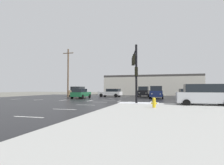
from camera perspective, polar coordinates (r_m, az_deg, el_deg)
ground_plane at (r=24.10m, az=-2.48°, el=-5.79°), size 120.00×120.00×0.00m
road_asphalt at (r=24.10m, az=-2.48°, el=-5.77°), size 44.00×44.00×0.02m
snow_strip_curbside at (r=19.08m, az=8.24°, el=-6.29°), size 4.00×1.60×0.06m
lane_markings at (r=22.43m, az=-0.62°, el=-6.02°), size 36.15×36.15×0.01m
traffic_signal_mast at (r=20.43m, az=7.12°, el=5.41°), size 1.38×5.31×5.92m
fire_hydrant at (r=14.98m, az=12.91°, el=-6.06°), size 0.48×0.26×0.79m
strip_building_background at (r=49.03m, az=12.27°, el=-0.84°), size 23.78×8.00×5.01m
suv_silver at (r=18.88m, az=26.63°, el=-3.36°), size 4.84×2.18×2.03m
suv_navy at (r=31.08m, az=13.59°, el=-2.85°), size 2.19×4.85×2.03m
sedan_white at (r=36.09m, az=-0.30°, el=-3.14°), size 4.68×2.43×1.58m
suv_tan at (r=39.01m, az=-10.54°, el=-2.67°), size 2.35×4.91×2.03m
sedan_green at (r=31.08m, az=-9.65°, el=-3.32°), size 2.10×4.57×1.58m
suv_black at (r=36.97m, az=9.86°, el=-2.72°), size 2.22×4.86×2.03m
sedan_grey at (r=31.76m, az=23.34°, el=-3.16°), size 4.68×2.42×1.58m
utility_pole_far at (r=37.23m, az=-13.45°, el=3.23°), size 2.20×0.28×9.43m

